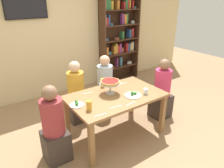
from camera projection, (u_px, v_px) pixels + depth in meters
name	position (u px, v px, depth m)	size (l,w,h in m)	color
ground_plane	(115.00, 134.00, 3.52)	(12.00, 12.00, 0.00)	#9E7A56
rear_partition	(58.00, 33.00, 4.62)	(8.00, 0.12, 2.80)	beige
dining_table	(116.00, 100.00, 3.27)	(1.48, 0.92, 0.74)	olive
bookshelf	(119.00, 37.00, 5.39)	(1.10, 0.30, 2.21)	#422819
television	(26.00, 6.00, 3.99)	(0.81, 0.05, 0.48)	black
diner_far_right	(105.00, 88.00, 4.08)	(0.34, 0.34, 1.15)	#382D28
diner_far_left	(77.00, 96.00, 3.74)	(0.34, 0.34, 1.15)	#382D28
diner_head_east	(162.00, 93.00, 3.86)	(0.34, 0.34, 1.15)	#382D28
diner_head_west	(54.00, 130.00, 2.80)	(0.34, 0.34, 1.15)	#382D28
deep_dish_pizza_stand	(110.00, 83.00, 3.21)	(0.33, 0.33, 0.22)	silver
salad_plate_near_diner	(133.00, 95.00, 3.19)	(0.26, 0.26, 0.07)	white
salad_plate_far_diner	(77.00, 104.00, 2.91)	(0.20, 0.20, 0.06)	white
beer_glass_amber_tall	(89.00, 105.00, 2.78)	(0.08, 0.08, 0.14)	gold
beer_glass_amber_short	(103.00, 83.00, 3.50)	(0.07, 0.07, 0.15)	gold
water_glass_clear_near	(146.00, 91.00, 3.24)	(0.07, 0.07, 0.09)	white
cutlery_fork_near	(100.00, 115.00, 2.68)	(0.18, 0.02, 0.01)	silver
cutlery_knife_near	(88.00, 93.00, 3.28)	(0.18, 0.02, 0.01)	silver
cutlery_fork_far	(116.00, 107.00, 2.88)	(0.18, 0.02, 0.01)	silver
cutlery_knife_far	(122.00, 84.00, 3.64)	(0.18, 0.02, 0.01)	silver
cutlery_spare_fork	(131.00, 104.00, 2.96)	(0.18, 0.02, 0.01)	silver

